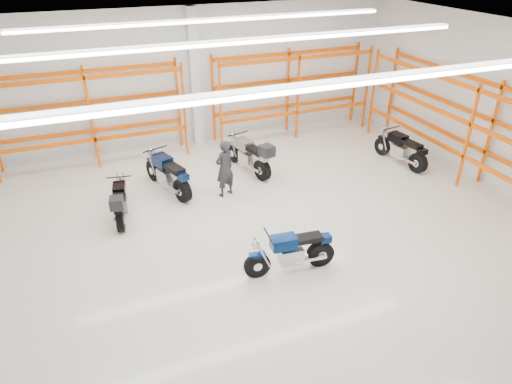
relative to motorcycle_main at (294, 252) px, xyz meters
name	(u,v)px	position (x,y,z in m)	size (l,w,h in m)	color
ground	(262,229)	(-0.02, 1.72, -0.46)	(14.00, 14.00, 0.00)	silver
room_shell	(263,99)	(-0.02, 1.74, 2.82)	(14.02, 12.02, 4.51)	white
motorcycle_main	(294,252)	(0.00, 0.00, 0.00)	(2.01, 0.66, 0.99)	black
motorcycle_back_a	(120,203)	(-3.16, 3.41, 0.02)	(0.70, 1.97, 1.01)	black
motorcycle_back_b	(169,175)	(-1.72, 4.43, 0.06)	(0.98, 2.21, 1.12)	black
motorcycle_back_c	(251,156)	(0.84, 4.71, 0.09)	(0.93, 2.24, 1.16)	black
motorcycle_back_d	(403,150)	(5.47, 3.52, 0.03)	(0.70, 2.11, 1.04)	black
standing_man	(225,168)	(-0.31, 3.69, 0.35)	(0.59, 0.39, 1.62)	#232325
structural_column	(195,79)	(-0.02, 7.54, 1.79)	(0.32, 0.32, 4.50)	white
pallet_racking_back_left	(89,109)	(-3.42, 7.20, 1.32)	(5.67, 0.87, 3.00)	orange
pallet_racking_back_right	(293,85)	(3.38, 7.20, 1.32)	(5.67, 0.87, 3.00)	orange
pallet_racking_side	(482,125)	(6.46, 1.72, 1.35)	(0.87, 9.07, 3.00)	orange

